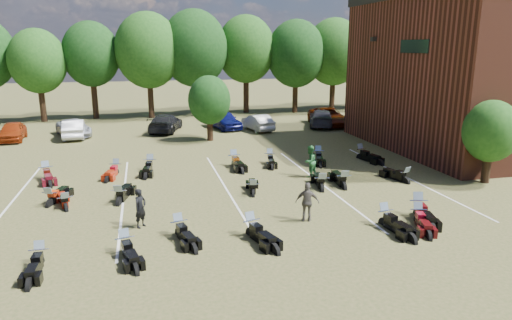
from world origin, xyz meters
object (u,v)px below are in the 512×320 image
object	(u,v)px
motorcycle_7	(66,210)
car_0	(12,131)
person_grey	(307,202)
motorcycle_0	(126,253)
car_4	(224,120)
person_black	(140,208)
motorcycle_14	(47,179)
person_green	(310,161)
motorcycle_3	(179,236)

from	to	relation	value
motorcycle_7	car_0	bearing A→B (deg)	-86.00
person_grey	motorcycle_0	distance (m)	7.36
car_4	person_black	size ratio (longest dim) A/B	2.89
car_0	person_black	xyz separation A→B (m)	(9.47, -20.08, 0.09)
person_black	person_grey	distance (m)	6.71
car_0	motorcycle_14	bearing A→B (deg)	-73.12
car_4	motorcycle_7	size ratio (longest dim) A/B	2.17
motorcycle_14	car_0	bearing A→B (deg)	95.02
person_grey	car_0	bearing A→B (deg)	-30.62
motorcycle_7	motorcycle_14	size ratio (longest dim) A/B	0.88
motorcycle_0	person_green	bearing A→B (deg)	25.01
car_0	car_4	xyz separation A→B (m)	(16.60, 1.26, 0.08)
car_4	motorcycle_14	size ratio (longest dim) A/B	1.90
person_black	person_green	world-z (taller)	person_green
motorcycle_0	motorcycle_3	world-z (taller)	motorcycle_3
car_4	motorcycle_14	xyz separation A→B (m)	(-12.11, -13.07, -0.78)
car_0	person_green	size ratio (longest dim) A/B	2.35
person_black	motorcycle_14	distance (m)	9.69
person_green	person_grey	world-z (taller)	person_green
car_0	person_black	world-z (taller)	person_black
person_black	motorcycle_7	size ratio (longest dim) A/B	0.75
motorcycle_3	motorcycle_7	world-z (taller)	motorcycle_3
person_green	person_grey	xyz separation A→B (m)	(-2.41, -6.17, -0.06)
person_grey	person_green	bearing A→B (deg)	-89.35
motorcycle_3	motorcycle_7	size ratio (longest dim) A/B	1.03
person_black	motorcycle_7	distance (m)	4.34
person_black	motorcycle_3	size ratio (longest dim) A/B	0.73
person_black	motorcycle_14	world-z (taller)	person_black
motorcycle_0	person_black	bearing A→B (deg)	63.76
person_black	motorcycle_0	distance (m)	2.53
car_0	motorcycle_3	bearing A→B (deg)	-66.93
person_grey	motorcycle_3	world-z (taller)	person_grey
car_4	person_green	size ratio (longest dim) A/B	2.61
motorcycle_14	person_green	bearing A→B (deg)	-28.13
car_0	person_green	bearing A→B (deg)	-42.70
motorcycle_0	motorcycle_14	world-z (taller)	motorcycle_14
person_grey	motorcycle_3	distance (m)	5.32
person_black	motorcycle_3	xyz separation A→B (m)	(1.39, -1.26, -0.79)
car_4	person_black	world-z (taller)	person_black
motorcycle_0	motorcycle_7	xyz separation A→B (m)	(-2.68, 5.14, 0.00)
person_grey	car_4	bearing A→B (deg)	-69.29
motorcycle_0	motorcycle_14	size ratio (longest dim) A/B	0.90
person_green	motorcycle_0	size ratio (longest dim) A/B	0.81
person_green	motorcycle_14	size ratio (longest dim) A/B	0.73
car_4	motorcycle_0	size ratio (longest dim) A/B	2.11
motorcycle_14	motorcycle_7	bearing A→B (deg)	-87.87
person_grey	motorcycle_3	size ratio (longest dim) A/B	0.75
person_green	car_0	bearing A→B (deg)	-76.37
motorcycle_0	motorcycle_3	distance (m)	2.22
person_black	motorcycle_3	world-z (taller)	person_black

